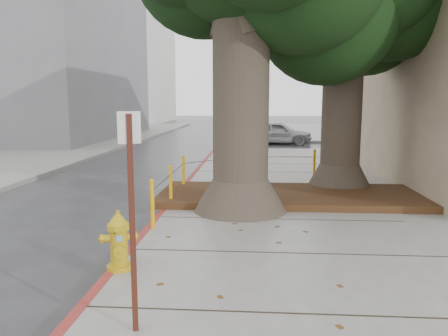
{
  "coord_description": "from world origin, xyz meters",
  "views": [
    {
      "loc": [
        0.01,
        -6.67,
        2.53
      ],
      "look_at": [
        -0.65,
        2.59,
        1.1
      ],
      "focal_mm": 35.0,
      "sensor_mm": 36.0,
      "label": 1
    }
  ],
  "objects_px": {
    "fire_hydrant": "(119,241)",
    "car_dark": "(83,135)",
    "signpost": "(132,210)",
    "car_red": "(444,135)",
    "car_silver": "(278,133)"
  },
  "relations": [
    {
      "from": "fire_hydrant",
      "to": "car_dark",
      "type": "height_order",
      "value": "car_dark"
    },
    {
      "from": "fire_hydrant",
      "to": "signpost",
      "type": "distance_m",
      "value": 1.97
    },
    {
      "from": "car_red",
      "to": "car_silver",
      "type": "bearing_deg",
      "value": 95.57
    },
    {
      "from": "car_silver",
      "to": "car_dark",
      "type": "relative_size",
      "value": 1.07
    },
    {
      "from": "car_dark",
      "to": "fire_hydrant",
      "type": "bearing_deg",
      "value": -62.03
    },
    {
      "from": "signpost",
      "to": "car_dark",
      "type": "relative_size",
      "value": 0.61
    },
    {
      "from": "car_silver",
      "to": "car_red",
      "type": "distance_m",
      "value": 9.66
    },
    {
      "from": "signpost",
      "to": "car_red",
      "type": "bearing_deg",
      "value": 37.42
    },
    {
      "from": "signpost",
      "to": "fire_hydrant",
      "type": "bearing_deg",
      "value": 89.1
    },
    {
      "from": "signpost",
      "to": "car_red",
      "type": "height_order",
      "value": "signpost"
    },
    {
      "from": "signpost",
      "to": "car_dark",
      "type": "height_order",
      "value": "signpost"
    },
    {
      "from": "car_silver",
      "to": "car_dark",
      "type": "distance_m",
      "value": 11.57
    },
    {
      "from": "car_red",
      "to": "car_dark",
      "type": "height_order",
      "value": "car_red"
    },
    {
      "from": "signpost",
      "to": "car_silver",
      "type": "distance_m",
      "value": 21.93
    },
    {
      "from": "signpost",
      "to": "car_dark",
      "type": "distance_m",
      "value": 22.81
    }
  ]
}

